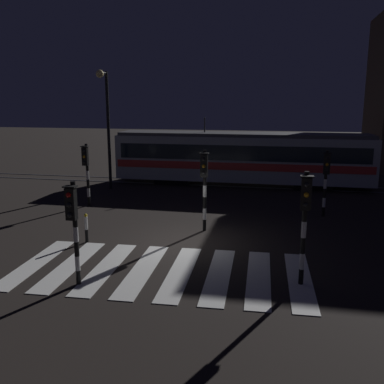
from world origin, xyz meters
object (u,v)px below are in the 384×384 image
(tram, at_px, (242,157))
(traffic_light_corner_near_right, at_px, (305,212))
(traffic_light_corner_far_left, at_px, (86,165))
(bollard_island_edge, at_px, (86,228))
(street_lamp_trackside_left, at_px, (106,115))
(traffic_light_corner_far_right, at_px, (326,174))
(traffic_light_median_centre, at_px, (204,179))
(traffic_light_kerb_mid_left, at_px, (73,219))

(tram, bearing_deg, traffic_light_corner_near_right, -78.07)
(traffic_light_corner_far_left, relative_size, bollard_island_edge, 2.81)
(street_lamp_trackside_left, height_order, bollard_island_edge, street_lamp_trackside_left)
(tram, bearing_deg, traffic_light_corner_far_right, -56.87)
(traffic_light_corner_far_right, height_order, traffic_light_corner_far_left, traffic_light_corner_far_left)
(tram, bearing_deg, street_lamp_trackside_left, -158.66)
(traffic_light_corner_far_right, relative_size, traffic_light_corner_near_right, 0.91)
(traffic_light_corner_near_right, bearing_deg, street_lamp_trackside_left, 132.48)
(bollard_island_edge, bearing_deg, traffic_light_corner_far_right, 31.61)
(traffic_light_corner_near_right, bearing_deg, tram, 101.93)
(traffic_light_corner_far_left, height_order, bollard_island_edge, traffic_light_corner_far_left)
(traffic_light_median_centre, relative_size, traffic_light_corner_far_left, 1.06)
(street_lamp_trackside_left, bearing_deg, traffic_light_kerb_mid_left, -71.42)
(traffic_light_corner_far_left, bearing_deg, bollard_island_edge, -65.48)
(traffic_light_kerb_mid_left, bearing_deg, traffic_light_median_centre, 65.81)
(traffic_light_corner_far_right, relative_size, bollard_island_edge, 2.74)
(traffic_light_kerb_mid_left, relative_size, street_lamp_trackside_left, 0.44)
(traffic_light_corner_near_right, xyz_separation_m, tram, (-3.09, 14.61, -0.44))
(bollard_island_edge, bearing_deg, traffic_light_corner_near_right, -16.83)
(traffic_light_corner_far_right, xyz_separation_m, traffic_light_kerb_mid_left, (-7.61, -9.20, 0.00))
(tram, height_order, bollard_island_edge, tram)
(bollard_island_edge, bearing_deg, tram, 69.34)
(traffic_light_median_centre, height_order, traffic_light_corner_far_left, traffic_light_median_centre)
(traffic_light_kerb_mid_left, relative_size, traffic_light_corner_near_right, 0.92)
(traffic_light_corner_far_left, xyz_separation_m, tram, (7.03, 7.01, -0.31))
(traffic_light_corner_near_right, relative_size, traffic_light_corner_far_left, 1.06)
(traffic_light_kerb_mid_left, xyz_separation_m, street_lamp_trackside_left, (-4.36, 12.97, 2.37))
(traffic_light_corner_near_right, relative_size, tram, 0.21)
(street_lamp_trackside_left, relative_size, tram, 0.43)
(street_lamp_trackside_left, bearing_deg, traffic_light_corner_near_right, -47.52)
(street_lamp_trackside_left, bearing_deg, bollard_island_edge, -72.43)
(traffic_light_corner_far_right, distance_m, traffic_light_kerb_mid_left, 11.94)
(traffic_light_median_centre, relative_size, tram, 0.21)
(traffic_light_corner_far_left, bearing_deg, traffic_light_corner_near_right, -36.91)
(traffic_light_kerb_mid_left, height_order, traffic_light_corner_far_left, traffic_light_corner_far_left)
(traffic_light_median_centre, bearing_deg, traffic_light_kerb_mid_left, -114.19)
(traffic_light_median_centre, height_order, street_lamp_trackside_left, street_lamp_trackside_left)
(street_lamp_trackside_left, xyz_separation_m, bollard_island_edge, (2.95, -9.32, -3.82))
(traffic_light_corner_near_right, bearing_deg, traffic_light_median_centre, 128.49)
(traffic_light_corner_far_right, distance_m, street_lamp_trackside_left, 12.77)
(traffic_light_corner_near_right, relative_size, street_lamp_trackside_left, 0.48)
(traffic_light_median_centre, xyz_separation_m, street_lamp_trackside_left, (-7.01, 7.06, 2.19))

